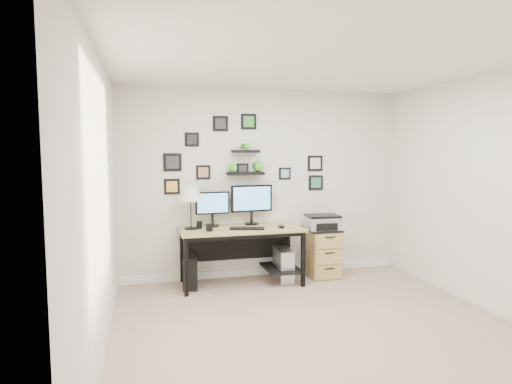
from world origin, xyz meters
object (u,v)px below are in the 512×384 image
object	(u,v)px
monitor_right	(252,201)
pc_tower_grey	(284,265)
table_lamp	(191,195)
pc_tower_black	(190,271)
monitor_left	(213,206)
file_cabinet	(322,252)
printer	(323,222)
desk	(243,237)
mug	(209,227)

from	to	relation	value
monitor_right	pc_tower_grey	distance (m)	0.97
table_lamp	pc_tower_black	bearing A→B (deg)	-118.52
monitor_left	file_cabinet	distance (m)	1.68
monitor_left	printer	xyz separation A→B (m)	(1.52, -0.15, -0.25)
desk	mug	bearing A→B (deg)	-163.46
pc_tower_grey	printer	bearing A→B (deg)	4.64
pc_tower_black	mug	bearing A→B (deg)	-26.87
monitor_left	pc_tower_grey	world-z (taller)	monitor_left
monitor_left	table_lamp	world-z (taller)	table_lamp
mug	monitor_left	bearing A→B (deg)	74.04
pc_tower_black	printer	size ratio (longest dim) A/B	0.90
pc_tower_black	printer	bearing A→B (deg)	5.97
monitor_right	printer	distance (m)	1.03
monitor_left	monitor_right	world-z (taller)	monitor_right
monitor_right	table_lamp	bearing A→B (deg)	-170.98
pc_tower_grey	file_cabinet	bearing A→B (deg)	8.22
mug	pc_tower_grey	size ratio (longest dim) A/B	0.21
table_lamp	printer	bearing A→B (deg)	-1.27
desk	pc_tower_grey	bearing A→B (deg)	-2.88
monitor_right	mug	size ratio (longest dim) A/B	6.13
pc_tower_grey	pc_tower_black	bearing A→B (deg)	178.24
desk	table_lamp	bearing A→B (deg)	174.98
monitor_left	table_lamp	xyz separation A→B (m)	(-0.30, -0.11, 0.17)
monitor_right	table_lamp	world-z (taller)	table_lamp
printer	file_cabinet	bearing A→B (deg)	73.34
pc_tower_black	pc_tower_grey	world-z (taller)	pc_tower_grey
file_cabinet	printer	distance (m)	0.44
desk	pc_tower_black	size ratio (longest dim) A/B	3.87
table_lamp	pc_tower_grey	xyz separation A→B (m)	(1.23, -0.09, -0.98)
monitor_right	table_lamp	xyz separation A→B (m)	(-0.84, -0.13, 0.12)
monitor_right	printer	world-z (taller)	monitor_right
mug	printer	distance (m)	1.61
monitor_right	pc_tower_black	size ratio (longest dim) A/B	1.42
monitor_right	table_lamp	distance (m)	0.86
table_lamp	file_cabinet	distance (m)	2.02
desk	pc_tower_grey	world-z (taller)	desk
monitor_right	pc_tower_black	bearing A→B (deg)	-168.13
pc_tower_black	monitor_right	bearing A→B (deg)	17.57
mug	file_cabinet	world-z (taller)	mug
monitor_left	mug	xyz separation A→B (m)	(-0.09, -0.31, -0.23)
monitor_left	pc_tower_grey	distance (m)	1.25
table_lamp	printer	world-z (taller)	table_lamp
pc_tower_black	printer	distance (m)	1.93
monitor_right	mug	distance (m)	0.76
file_cabinet	monitor_left	bearing A→B (deg)	175.71
table_lamp	desk	bearing A→B (deg)	-5.02
desk	monitor_left	xyz separation A→B (m)	(-0.38, 0.17, 0.40)
monitor_left	mug	bearing A→B (deg)	-105.96
table_lamp	printer	distance (m)	1.86
desk	pc_tower_black	world-z (taller)	desk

